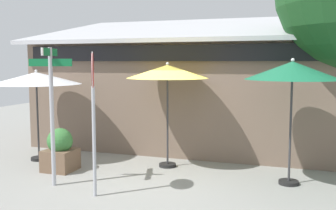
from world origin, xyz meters
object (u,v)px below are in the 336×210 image
Objects in this scene: patio_umbrella_ivory_left at (36,79)px; sidewalk_planter at (60,151)px; street_sign_post at (52,101)px; patio_umbrella_forest_green_right at (292,72)px; stop_sign at (93,98)px; patio_umbrella_mustard_center at (167,73)px.

patio_umbrella_ivory_left is 2.33× the size of sidewalk_planter.
street_sign_post is 5.23m from patio_umbrella_forest_green_right.
street_sign_post is 1.21× the size of patio_umbrella_ivory_left.
patio_umbrella_forest_green_right is at bearing 29.55° from stop_sign.
patio_umbrella_forest_green_right is (4.88, 1.75, 0.63)m from street_sign_post.
patio_umbrella_ivory_left is at bearing 179.56° from patio_umbrella_forest_green_right.
street_sign_post is at bearing -160.26° from patio_umbrella_forest_green_right.
patio_umbrella_forest_green_right reaches higher than patio_umbrella_ivory_left.
patio_umbrella_ivory_left is 0.90× the size of patio_umbrella_forest_green_right.
street_sign_post is 3.00m from patio_umbrella_mustard_center.
patio_umbrella_mustard_center is at bearing 26.68° from sidewalk_planter.
patio_umbrella_forest_green_right is (3.68, 2.09, 0.49)m from stop_sign.
street_sign_post is 1.26m from stop_sign.
patio_umbrella_ivory_left is at bearing -172.28° from patio_umbrella_mustard_center.
stop_sign is 4.26m from patio_umbrella_forest_green_right.
stop_sign reaches higher than patio_umbrella_ivory_left.
sidewalk_planter is (-2.41, -1.21, -1.93)m from patio_umbrella_mustard_center.
street_sign_post is at bearing 164.49° from stop_sign.
stop_sign is (1.20, -0.33, 0.14)m from street_sign_post.
stop_sign is at bearing -38.74° from sidewalk_planter.
patio_umbrella_ivory_left is (-1.74, 1.80, 0.38)m from street_sign_post.
street_sign_post reaches higher than patio_umbrella_mustard_center.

